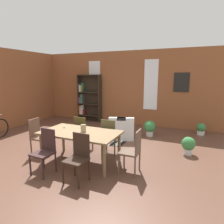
{
  "coord_description": "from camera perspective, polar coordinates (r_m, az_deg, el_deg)",
  "views": [
    {
      "loc": [
        3.04,
        -4.07,
        2.07
      ],
      "look_at": [
        0.52,
        1.67,
        0.89
      ],
      "focal_mm": 31.61,
      "sensor_mm": 36.0,
      "label": 1
    }
  ],
  "objects": [
    {
      "name": "dining_table",
      "position": [
        4.74,
        -9.16,
        -6.59
      ],
      "size": [
        1.85,
        1.03,
        0.76
      ],
      "color": "brown",
      "rests_on": "ground"
    },
    {
      "name": "dining_chair_far_right",
      "position": [
        5.21,
        -0.72,
        -6.75
      ],
      "size": [
        0.43,
        0.43,
        0.95
      ],
      "color": "#494226",
      "rests_on": "ground"
    },
    {
      "name": "window_pane_0",
      "position": [
        8.99,
        -5.03,
        8.13
      ],
      "size": [
        0.55,
        0.02,
        1.99
      ],
      "primitive_type": "cube",
      "color": "white"
    },
    {
      "name": "dining_chair_near_right",
      "position": [
        4.0,
        -9.75,
        -12.48
      ],
      "size": [
        0.42,
        0.42,
        0.95
      ],
      "color": "#312017",
      "rests_on": "ground"
    },
    {
      "name": "framed_picture",
      "position": [
        7.9,
        19.45,
        8.09
      ],
      "size": [
        0.56,
        0.03,
        0.72
      ],
      "primitive_type": "cube",
      "color": "black"
    },
    {
      "name": "armchair_white",
      "position": [
        6.59,
        2.75,
        -5.14
      ],
      "size": [
        1.02,
        1.02,
        0.75
      ],
      "color": "silver",
      "rests_on": "ground"
    },
    {
      "name": "vase_on_table",
      "position": [
        4.64,
        -8.31,
        -4.72
      ],
      "size": [
        0.13,
        0.13,
        0.18
      ],
      "primitive_type": "cylinder",
      "color": "#998466",
      "rests_on": "dining_table"
    },
    {
      "name": "potted_plant_corner",
      "position": [
        6.89,
        10.84,
        -4.4
      ],
      "size": [
        0.4,
        0.4,
        0.54
      ],
      "color": "silver",
      "rests_on": "ground"
    },
    {
      "name": "potted_plant_window",
      "position": [
        7.61,
        24.34,
        -4.43
      ],
      "size": [
        0.3,
        0.3,
        0.41
      ],
      "color": "silver",
      "rests_on": "ground"
    },
    {
      "name": "dining_chair_head_left",
      "position": [
        5.57,
        -20.51,
        -6.29
      ],
      "size": [
        0.42,
        0.42,
        0.95
      ],
      "color": "brown",
      "rests_on": "ground"
    },
    {
      "name": "window_pane_1",
      "position": [
        8.08,
        11.16,
        7.7
      ],
      "size": [
        0.55,
        0.02,
        1.99
      ],
      "primitive_type": "cube",
      "color": "white"
    },
    {
      "name": "ground_plane",
      "position": [
        5.48,
        -12.31,
        -11.8
      ],
      "size": [
        9.93,
        9.93,
        0.0
      ],
      "primitive_type": "plane",
      "color": "brown"
    },
    {
      "name": "back_wall_brick",
      "position": [
        8.53,
        2.8,
        7.0
      ],
      "size": [
        8.27,
        0.12,
        3.06
      ],
      "primitive_type": "cube",
      "color": "brown",
      "rests_on": "ground"
    },
    {
      "name": "bookshelf_tall",
      "position": [
        9.03,
        -7.01,
        4.07
      ],
      "size": [
        1.1,
        0.29,
        2.09
      ],
      "color": "#2D2319",
      "rests_on": "ground"
    },
    {
      "name": "tealight_candle_0",
      "position": [
        5.12,
        -13.6,
        -4.27
      ],
      "size": [
        0.04,
        0.04,
        0.04
      ],
      "primitive_type": "cylinder",
      "color": "silver",
      "rests_on": "dining_table"
    },
    {
      "name": "dining_chair_near_left",
      "position": [
        4.48,
        -18.83,
        -10.3
      ],
      "size": [
        0.43,
        0.43,
        0.95
      ],
      "color": "#382221",
      "rests_on": "ground"
    },
    {
      "name": "dining_chair_head_right",
      "position": [
        4.27,
        6.05,
        -10.85
      ],
      "size": [
        0.41,
        0.41,
        0.95
      ],
      "color": "brown",
      "rests_on": "ground"
    },
    {
      "name": "potted_plant_by_shelf",
      "position": [
        5.63,
        21.2,
        -8.84
      ],
      "size": [
        0.35,
        0.35,
        0.47
      ],
      "color": "silver",
      "rests_on": "ground"
    },
    {
      "name": "dining_chair_far_left",
      "position": [
        5.6,
        -8.62,
        -5.64
      ],
      "size": [
        0.41,
        0.41,
        0.95
      ],
      "color": "#382F14",
      "rests_on": "ground"
    },
    {
      "name": "striped_rug",
      "position": [
        6.47,
        -0.67,
        -7.98
      ],
      "size": [
        1.14,
        0.97,
        0.01
      ],
      "color": "black",
      "rests_on": "ground"
    }
  ]
}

